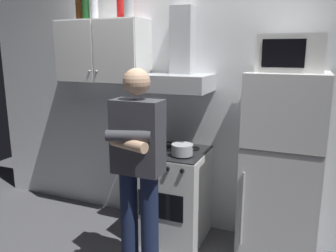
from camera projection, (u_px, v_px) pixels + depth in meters
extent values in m
plane|color=#4C4C51|center=(168.00, 250.00, 3.06)|extent=(7.00, 7.00, 0.00)
cube|color=white|center=(192.00, 94.00, 3.31)|extent=(4.80, 0.10, 2.70)
cube|color=silver|center=(103.00, 52.00, 3.34)|extent=(0.90, 0.34, 0.60)
cube|color=silver|center=(73.00, 52.00, 3.26)|extent=(0.43, 0.01, 0.58)
cube|color=silver|center=(113.00, 52.00, 3.10)|extent=(0.43, 0.01, 0.58)
sphere|color=#B2B2B7|center=(89.00, 71.00, 3.22)|extent=(0.02, 0.02, 0.02)
sphere|color=#B2B2B7|center=(96.00, 71.00, 3.19)|extent=(0.02, 0.02, 0.02)
cube|color=white|center=(173.00, 195.00, 3.21)|extent=(0.60, 0.60, 0.85)
cube|color=black|center=(173.00, 151.00, 3.12)|extent=(0.59, 0.59, 0.01)
cube|color=black|center=(160.00, 206.00, 2.93)|extent=(0.42, 0.01, 0.24)
cylinder|color=black|center=(155.00, 152.00, 3.05)|extent=(0.16, 0.16, 0.01)
cylinder|color=black|center=(182.00, 155.00, 2.96)|extent=(0.16, 0.16, 0.01)
cylinder|color=black|center=(165.00, 145.00, 3.27)|extent=(0.16, 0.16, 0.01)
cylinder|color=black|center=(191.00, 148.00, 3.17)|extent=(0.16, 0.16, 0.01)
cylinder|color=black|center=(138.00, 165.00, 2.92)|extent=(0.04, 0.02, 0.04)
cylinder|color=black|center=(152.00, 167.00, 2.87)|extent=(0.04, 0.02, 0.04)
cylinder|color=black|center=(167.00, 169.00, 2.82)|extent=(0.04, 0.02, 0.04)
cylinder|color=black|center=(182.00, 171.00, 2.77)|extent=(0.04, 0.02, 0.04)
cube|color=#B7BABF|center=(177.00, 83.00, 3.05)|extent=(0.60, 0.44, 0.15)
cube|color=#B7BABF|center=(183.00, 40.00, 3.10)|extent=(0.20, 0.16, 0.60)
cube|color=silver|center=(281.00, 171.00, 2.77)|extent=(0.60, 0.60, 1.60)
cube|color=#4C4C4C|center=(280.00, 153.00, 2.45)|extent=(0.59, 0.01, 0.01)
cylinder|color=silver|center=(242.00, 209.00, 2.63)|extent=(0.02, 0.02, 0.60)
cube|color=silver|center=(291.00, 53.00, 2.59)|extent=(0.48, 0.36, 0.28)
cube|color=black|center=(283.00, 53.00, 2.43)|extent=(0.30, 0.01, 0.20)
cylinder|color=#192342|center=(129.00, 221.00, 2.72)|extent=(0.14, 0.14, 0.85)
cylinder|color=#192342|center=(150.00, 225.00, 2.65)|extent=(0.14, 0.14, 0.85)
cube|color=#3F3F47|center=(138.00, 137.00, 2.53)|extent=(0.38, 0.20, 0.56)
cylinder|color=#3F3F47|center=(128.00, 136.00, 2.40)|extent=(0.33, 0.17, 0.08)
cylinder|color=#DBAD89|center=(129.00, 144.00, 2.41)|extent=(0.33, 0.17, 0.08)
sphere|color=#DBAD89|center=(137.00, 82.00, 2.44)|extent=(0.20, 0.20, 0.20)
cylinder|color=#B7BABF|center=(182.00, 149.00, 2.94)|extent=(0.19, 0.19, 0.09)
cylinder|color=black|center=(170.00, 144.00, 2.98)|extent=(0.05, 0.01, 0.01)
cylinder|color=black|center=(195.00, 147.00, 2.89)|extent=(0.05, 0.01, 0.01)
cylinder|color=#19471E|center=(85.00, 2.00, 3.30)|extent=(0.07, 0.07, 0.33)
cylinder|color=#B2B5BA|center=(129.00, 7.00, 3.10)|extent=(0.09, 0.09, 0.19)
cylinder|color=silver|center=(94.00, 5.00, 3.27)|extent=(0.07, 0.07, 0.27)
cylinder|color=red|center=(121.00, 5.00, 3.21)|extent=(0.07, 0.07, 0.25)
cylinder|color=#47230F|center=(79.00, 8.00, 3.39)|extent=(0.08, 0.08, 0.26)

